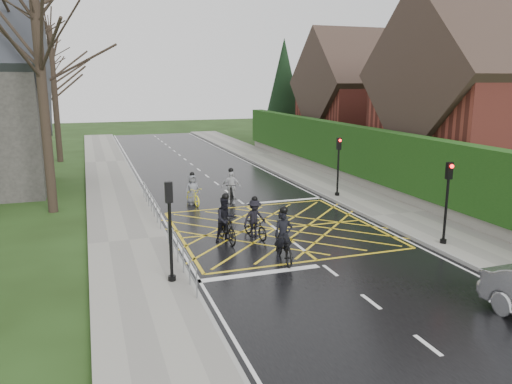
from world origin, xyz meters
TOP-DOWN VIEW (x-y plane):
  - ground at (0.00, 0.00)m, footprint 120.00×120.00m
  - road at (0.00, 0.00)m, footprint 9.00×80.00m
  - sidewalk_right at (6.00, 0.00)m, footprint 3.00×80.00m
  - sidewalk_left at (-6.00, 0.00)m, footprint 3.00×80.00m
  - stone_wall at (7.75, 6.00)m, footprint 0.50×38.00m
  - hedge at (7.75, 6.00)m, footprint 0.90×38.00m
  - house_near at (14.75, 4.00)m, footprint 11.80×9.80m
  - house_far at (14.75, 18.00)m, footprint 9.80×8.80m
  - conifer at (10.75, 26.00)m, footprint 4.60×4.60m
  - tree_near at (-9.00, 6.00)m, footprint 9.24×9.24m
  - tree_mid at (-10.00, 14.00)m, footprint 10.08×10.08m
  - tree_far at (-9.30, 22.00)m, footprint 8.40×8.40m
  - railing_south at (-4.65, -3.50)m, footprint 0.05×5.04m
  - railing_north at (-4.65, 4.00)m, footprint 0.05×6.04m
  - traffic_light_ne at (5.10, 4.20)m, footprint 0.24×0.31m
  - traffic_light_se at (5.10, -4.20)m, footprint 0.24×0.31m
  - traffic_light_sw at (-5.10, -4.50)m, footprint 0.24×0.31m
  - cyclist_rear at (-1.09, -3.63)m, footprint 0.92×2.05m
  - cyclist_back at (-2.41, -0.95)m, footprint 0.91×1.95m
  - cyclist_mid at (-1.17, -0.76)m, footprint 1.08×1.79m
  - cyclist_front at (-0.52, 4.91)m, footprint 1.10×1.88m
  - cyclist_lead at (-2.42, 5.29)m, footprint 0.85×1.77m

SIDE VIEW (x-z plane):
  - ground at x=0.00m, z-range 0.00..0.00m
  - road at x=0.00m, z-range 0.00..0.01m
  - sidewalk_right at x=6.00m, z-range 0.00..0.15m
  - sidewalk_left at x=-6.00m, z-range 0.00..0.15m
  - stone_wall at x=7.75m, z-range 0.00..0.70m
  - cyclist_lead at x=-2.42m, z-range -0.25..1.40m
  - cyclist_mid at x=-1.17m, z-range -0.22..1.44m
  - cyclist_rear at x=-1.09m, z-range -0.34..1.59m
  - cyclist_front at x=-0.52m, z-range -0.24..1.58m
  - cyclist_back at x=-2.41m, z-range -0.23..1.68m
  - railing_south at x=-4.65m, z-range 0.27..1.29m
  - railing_north at x=-4.65m, z-range 0.27..1.30m
  - traffic_light_ne at x=5.10m, z-range 0.06..3.27m
  - traffic_light_se at x=5.10m, z-range 0.06..3.27m
  - traffic_light_sw at x=-5.10m, z-range 0.06..3.27m
  - hedge at x=7.75m, z-range 0.70..3.50m
  - house_far at x=14.75m, z-range -0.79..9.51m
  - house_near at x=14.75m, z-range -0.92..10.38m
  - conifer at x=10.75m, z-range -0.01..9.99m
  - tree_far at x=-9.30m, z-range 1.99..12.39m
  - tree_near at x=-9.00m, z-range 2.19..13.63m
  - tree_mid at x=-10.00m, z-range 2.39..14.87m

